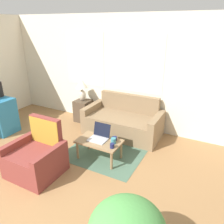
# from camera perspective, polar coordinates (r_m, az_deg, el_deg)

# --- Properties ---
(wall_back) EXTENTS (6.86, 0.06, 2.60)m
(wall_back) POSITION_cam_1_polar(r_m,az_deg,el_deg) (5.29, 0.58, 10.42)
(wall_back) COLOR silver
(wall_back) RESTS_ON ground_plane
(rug) EXTENTS (1.47, 1.89, 0.01)m
(rug) POSITION_cam_1_polar(r_m,az_deg,el_deg) (4.65, 0.21, -8.58)
(rug) COLOR #476651
(rug) RESTS_ON ground_plane
(couch) EXTENTS (1.72, 0.86, 0.86)m
(couch) POSITION_cam_1_polar(r_m,az_deg,el_deg) (5.03, 3.05, -2.68)
(couch) COLOR #846B4C
(couch) RESTS_ON ground_plane
(armchair) EXTENTS (0.82, 0.75, 0.92)m
(armchair) POSITION_cam_1_polar(r_m,az_deg,el_deg) (3.97, -18.89, -11.23)
(armchair) COLOR brown
(armchair) RESTS_ON ground_plane
(side_table) EXTENTS (0.38, 0.38, 0.56)m
(side_table) POSITION_cam_1_polar(r_m,az_deg,el_deg) (5.72, -7.53, 0.36)
(side_table) COLOR #4C3D2D
(side_table) RESTS_ON ground_plane
(table_lamp) EXTENTS (0.29, 0.29, 0.55)m
(table_lamp) POSITION_cam_1_polar(r_m,az_deg,el_deg) (5.52, -7.85, 6.36)
(table_lamp) COLOR beige
(table_lamp) RESTS_ON side_table
(coffee_table) EXTENTS (0.82, 0.49, 0.38)m
(coffee_table) POSITION_cam_1_polar(r_m,az_deg,el_deg) (4.08, -3.36, -8.09)
(coffee_table) COLOR #8E704C
(coffee_table) RESTS_ON ground_plane
(laptop) EXTENTS (0.34, 0.33, 0.27)m
(laptop) POSITION_cam_1_polar(r_m,az_deg,el_deg) (4.09, -3.32, -6.24)
(laptop) COLOR #B7B7BC
(laptop) RESTS_ON coffee_table
(cup_navy) EXTENTS (0.09, 0.09, 0.11)m
(cup_navy) POSITION_cam_1_polar(r_m,az_deg,el_deg) (3.93, 0.35, -7.53)
(cup_navy) COLOR teal
(cup_navy) RESTS_ON coffee_table
(cup_yellow) EXTENTS (0.09, 0.09, 0.07)m
(cup_yellow) POSITION_cam_1_polar(r_m,az_deg,el_deg) (4.04, 0.65, -6.96)
(cup_yellow) COLOR #191E4C
(cup_yellow) RESTS_ON coffee_table
(cup_white) EXTENTS (0.08, 0.08, 0.08)m
(cup_white) POSITION_cam_1_polar(r_m,az_deg,el_deg) (3.81, 0.04, -8.80)
(cup_white) COLOR #191E4C
(cup_white) RESTS_ON coffee_table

